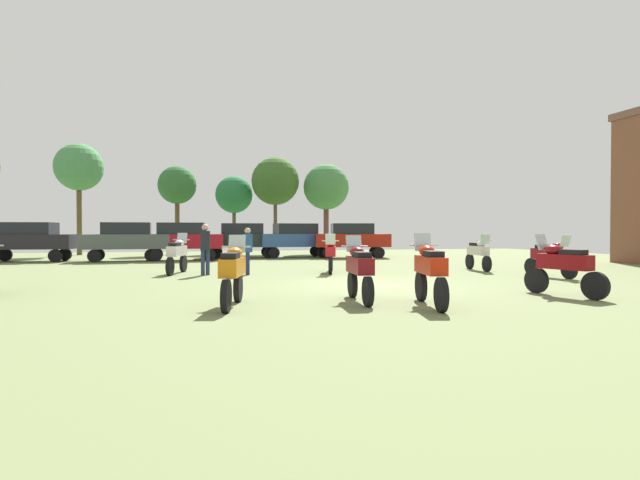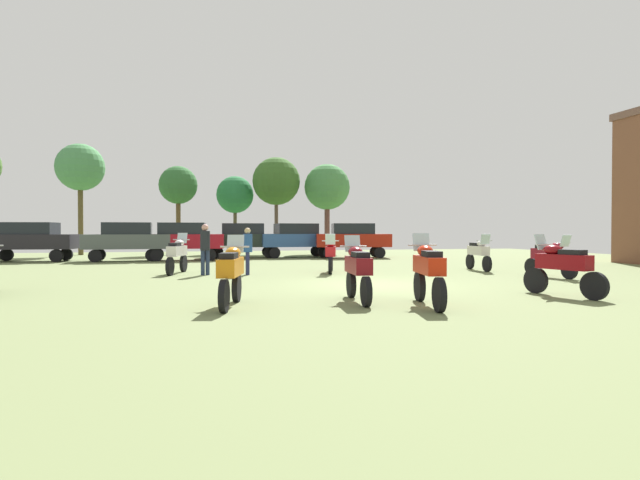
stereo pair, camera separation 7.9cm
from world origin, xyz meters
The scene contains 22 objects.
ground_plane centered at (0.00, 0.00, 0.01)m, with size 44.00×52.00×0.02m.
motorcycle_1 centered at (-0.11, 4.46, 0.74)m, with size 0.81×2.13×1.46m.
motorcycle_2 centered at (-1.52, -3.24, 0.74)m, with size 0.62×2.14×1.46m.
motorcycle_3 centered at (5.84, 4.09, 0.73)m, with size 0.62×2.14×1.45m.
motorcycle_5 centered at (3.49, -3.54, 0.75)m, with size 0.79×2.14×1.48m.
motorcycle_6 centered at (6.64, 0.91, 0.73)m, with size 0.64×2.24×1.44m.
motorcycle_7 centered at (-0.30, -4.23, 0.76)m, with size 0.72×2.24×1.51m.
motorcycle_8 centered at (-5.68, 5.27, 0.75)m, with size 0.79×2.24×1.49m.
motorcycle_9 centered at (-4.29, -3.38, 0.74)m, with size 0.74×2.09×1.48m.
car_1 centered at (0.70, 15.58, 1.19)m, with size 4.43×2.12×2.00m.
car_2 centered at (-2.40, 15.82, 1.19)m, with size 4.41×2.08×2.00m.
car_3 centered at (3.84, 14.42, 1.19)m, with size 4.54×2.48×2.00m.
car_4 centered at (-13.27, 14.76, 1.19)m, with size 4.44×2.15×2.00m.
car_5 centered at (-5.74, 14.05, 1.19)m, with size 4.43×2.14×2.00m.
car_6 centered at (-8.50, 14.00, 1.19)m, with size 4.37×1.98×2.00m.
person_1 centered at (-3.23, 4.20, 0.99)m, with size 0.37×0.37×1.67m.
person_2 centered at (-4.70, 4.45, 1.08)m, with size 0.40×0.40×1.80m.
tree_2 centered at (0.38, 21.28, 5.04)m, with size 3.33×3.33×6.70m.
tree_3 centered at (-6.23, 21.52, 4.62)m, with size 2.55×2.55×5.93m.
tree_4 centered at (-2.40, 22.26, 4.11)m, with size 2.60×2.60×5.42m.
tree_5 centered at (-12.36, 21.77, 5.66)m, with size 3.04×3.04×7.22m.
tree_6 centered at (3.97, 20.97, 4.66)m, with size 3.22×3.22×6.30m.
Camera 1 is at (-5.02, -13.88, 1.58)m, focal length 28.48 mm.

